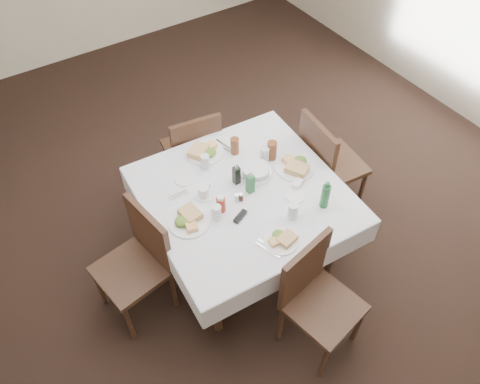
{
  "coord_description": "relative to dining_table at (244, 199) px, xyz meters",
  "views": [
    {
      "loc": [
        -1.34,
        -2.13,
        3.34
      ],
      "look_at": [
        -0.1,
        -0.23,
        0.8
      ],
      "focal_mm": 35.0,
      "sensor_mm": 36.0,
      "label": 1
    }
  ],
  "objects": [
    {
      "name": "side_plate_a",
      "position": [
        -0.3,
        0.35,
        0.08
      ],
      "size": [
        0.14,
        0.14,
        0.01
      ],
      "color": "white",
      "rests_on": "dining_table"
    },
    {
      "name": "meal_south",
      "position": [
        -0.03,
        -0.5,
        0.1
      ],
      "size": [
        0.24,
        0.24,
        0.05
      ],
      "color": "white",
      "rests_on": "dining_table"
    },
    {
      "name": "oil_cruet_green",
      "position": [
        0.05,
        -0.01,
        0.16
      ],
      "size": [
        0.05,
        0.05,
        0.21
      ],
      "color": "#236734",
      "rests_on": "dining_table"
    },
    {
      "name": "water_w",
      "position": [
        -0.29,
        -0.1,
        0.14
      ],
      "size": [
        0.07,
        0.07,
        0.12
      ],
      "color": "silver",
      "rests_on": "dining_table"
    },
    {
      "name": "ground_plane",
      "position": [
        0.06,
        0.22,
        -0.69
      ],
      "size": [
        7.0,
        7.0,
        0.0
      ],
      "primitive_type": "plane",
      "color": "black"
    },
    {
      "name": "cutlery_w",
      "position": [
        -0.41,
        0.24,
        0.08
      ],
      "size": [
        0.16,
        0.05,
        0.01
      ],
      "color": "silver",
      "rests_on": "dining_table"
    },
    {
      "name": "water_s",
      "position": [
        0.16,
        -0.38,
        0.14
      ],
      "size": [
        0.07,
        0.07,
        0.13
      ],
      "color": "silver",
      "rests_on": "dining_table"
    },
    {
      "name": "iced_tea_a",
      "position": [
        0.18,
        0.4,
        0.15
      ],
      "size": [
        0.07,
        0.07,
        0.14
      ],
      "color": "brown",
      "rests_on": "dining_table"
    },
    {
      "name": "dining_table",
      "position": [
        0.0,
        0.0,
        0.0
      ],
      "size": [
        1.5,
        1.5,
        0.76
      ],
      "color": "#311B11",
      "rests_on": "ground"
    },
    {
      "name": "iced_tea_b",
      "position": [
        0.39,
        0.19,
        0.16
      ],
      "size": [
        0.08,
        0.08,
        0.16
      ],
      "color": "brown",
      "rests_on": "dining_table"
    },
    {
      "name": "cutlery_s",
      "position": [
        -0.14,
        -0.51,
        0.08
      ],
      "size": [
        0.11,
        0.2,
        0.01
      ],
      "color": "silver",
      "rests_on": "dining_table"
    },
    {
      "name": "meal_west",
      "position": [
        -0.47,
        -0.02,
        0.1
      ],
      "size": [
        0.29,
        0.29,
        0.06
      ],
      "color": "white",
      "rests_on": "dining_table"
    },
    {
      "name": "chair_south",
      "position": [
        0.01,
        -0.85,
        -0.14
      ],
      "size": [
        0.53,
        0.53,
        0.95
      ],
      "color": "#311B11",
      "rests_on": "ground"
    },
    {
      "name": "room_shell",
      "position": [
        0.06,
        0.22,
        1.02
      ],
      "size": [
        6.04,
        7.04,
        2.8
      ],
      "color": "#B9AF9E",
      "rests_on": "ground"
    },
    {
      "name": "green_bottle",
      "position": [
        0.41,
        -0.42,
        0.18
      ],
      "size": [
        0.06,
        0.06,
        0.24
      ],
      "color": "#236734",
      "rests_on": "dining_table"
    },
    {
      "name": "pepper_shaker",
      "position": [
        -0.06,
        -0.05,
        0.11
      ],
      "size": [
        0.03,
        0.03,
        0.07
      ],
      "color": "#3B2417",
      "rests_on": "dining_table"
    },
    {
      "name": "sugar_caddy",
      "position": [
        0.37,
        -0.16,
        0.1
      ],
      "size": [
        0.1,
        0.08,
        0.05
      ],
      "color": "white",
      "rests_on": "dining_table"
    },
    {
      "name": "water_e",
      "position": [
        0.32,
        0.19,
        0.14
      ],
      "size": [
        0.07,
        0.07,
        0.13
      ],
      "color": "silver",
      "rests_on": "dining_table"
    },
    {
      "name": "side_plate_b",
      "position": [
        0.3,
        -0.24,
        0.08
      ],
      "size": [
        0.15,
        0.15,
        0.01
      ],
      "color": "white",
      "rests_on": "dining_table"
    },
    {
      "name": "cutlery_n",
      "position": [
        0.14,
        0.51,
        0.08
      ],
      "size": [
        0.08,
        0.19,
        0.01
      ],
      "color": "silver",
      "rests_on": "dining_table"
    },
    {
      "name": "meal_north",
      "position": [
        -0.03,
        0.52,
        0.1
      ],
      "size": [
        0.31,
        0.31,
        0.07
      ],
      "color": "white",
      "rests_on": "dining_table"
    },
    {
      "name": "chair_east",
      "position": [
        0.87,
        0.07,
        -0.12
      ],
      "size": [
        0.52,
        0.52,
        1.0
      ],
      "color": "#311B11",
      "rests_on": "ground"
    },
    {
      "name": "meal_east",
      "position": [
        0.47,
        -0.01,
        0.1
      ],
      "size": [
        0.31,
        0.31,
        0.07
      ],
      "color": "white",
      "rests_on": "dining_table"
    },
    {
      "name": "salt_shaker",
      "position": [
        -0.09,
        -0.04,
        0.11
      ],
      "size": [
        0.03,
        0.03,
        0.07
      ],
      "color": "white",
      "rests_on": "dining_table"
    },
    {
      "name": "cutlery_e",
      "position": [
        0.45,
        -0.14,
        0.08
      ],
      "size": [
        0.18,
        0.11,
        0.01
      ],
      "color": "silver",
      "rests_on": "dining_table"
    },
    {
      "name": "chair_west",
      "position": [
        -0.85,
        0.05,
        -0.14
      ],
      "size": [
        0.53,
        0.53,
        0.97
      ],
      "color": "#311B11",
      "rests_on": "ground"
    },
    {
      "name": "oil_cruet_dark",
      "position": [
        0.01,
        0.12,
        0.16
      ],
      "size": [
        0.05,
        0.05,
        0.2
      ],
      "color": "black",
      "rests_on": "dining_table"
    },
    {
      "name": "ketchup_bottle",
      "position": [
        -0.23,
        -0.05,
        0.14
      ],
      "size": [
        0.07,
        0.07,
        0.14
      ],
      "color": "#A92418",
      "rests_on": "dining_table"
    },
    {
      "name": "coffee_mug",
      "position": [
        -0.26,
        0.13,
        0.12
      ],
      "size": [
        0.14,
        0.13,
        0.09
      ],
      "color": "white",
      "rests_on": "dining_table"
    },
    {
      "name": "sunglasses",
      "position": [
        -0.15,
        -0.18,
        0.09
      ],
      "size": [
        0.13,
        0.09,
        0.03
      ],
      "color": "black",
      "rests_on": "dining_table"
    },
    {
      "name": "water_n",
      "position": [
        -0.1,
        0.38,
        0.14
      ],
      "size": [
        0.07,
        0.07,
        0.13
      ],
      "color": "silver",
      "rests_on": "dining_table"
    },
    {
      "name": "bread_basket",
      "position": [
        0.18,
        0.1,
        0.11
      ],
      "size": [
        0.23,
        0.23,
        0.08
      ],
      "color": "silver",
      "rests_on": "dining_table"
    },
    {
      "name": "chair_north",
      "position": [
        0.03,
        0.84,
        -0.16
      ],
      "size": [
        0.5,
        0.5,
        0.93
      ],
      "color": "#311B11",
      "rests_on": "ground"
    }
  ]
}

